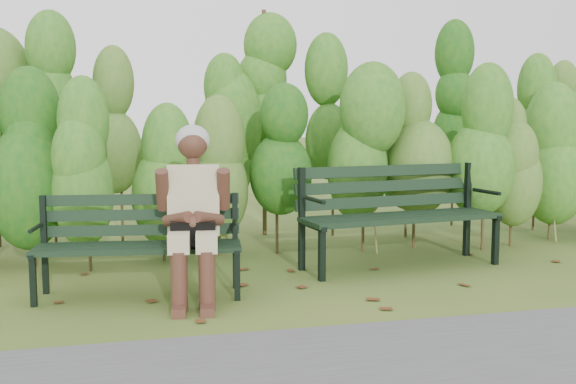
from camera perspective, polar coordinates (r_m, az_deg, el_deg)
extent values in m
plane|color=#36581E|center=(5.34, 0.91, -8.43)|extent=(80.00, 80.00, 0.00)
cylinder|color=#47381E|center=(6.42, -21.08, -2.70)|extent=(0.03, 0.03, 0.80)
ellipsoid|color=#2A6B1F|center=(6.35, -21.31, 3.01)|extent=(0.64, 0.64, 1.44)
cylinder|color=#47381E|center=(6.37, -15.61, -2.58)|extent=(0.03, 0.03, 0.80)
ellipsoid|color=#2A6B1F|center=(6.30, -15.79, 3.18)|extent=(0.64, 0.64, 1.44)
cylinder|color=#47381E|center=(6.38, -10.11, -2.43)|extent=(0.03, 0.03, 0.80)
ellipsoid|color=#2A6B1F|center=(6.31, -10.22, 3.32)|extent=(0.64, 0.64, 1.44)
cylinder|color=#47381E|center=(6.44, -4.67, -2.26)|extent=(0.03, 0.03, 0.80)
ellipsoid|color=#2A6B1F|center=(6.38, -4.72, 3.43)|extent=(0.64, 0.64, 1.44)
cylinder|color=#47381E|center=(6.57, 0.61, -2.08)|extent=(0.03, 0.03, 0.80)
ellipsoid|color=#2A6B1F|center=(6.50, 0.62, 3.51)|extent=(0.64, 0.64, 1.44)
cylinder|color=#47381E|center=(6.74, 5.65, -1.89)|extent=(0.03, 0.03, 0.80)
ellipsoid|color=#2A6B1F|center=(6.68, 5.71, 3.55)|extent=(0.64, 0.64, 1.44)
cylinder|color=#47381E|center=(6.97, 10.40, -1.69)|extent=(0.03, 0.03, 0.80)
ellipsoid|color=#2A6B1F|center=(6.91, 10.51, 3.57)|extent=(0.64, 0.64, 1.44)
cylinder|color=#47381E|center=(7.24, 14.82, -1.50)|extent=(0.03, 0.03, 0.80)
ellipsoid|color=#2A6B1F|center=(7.19, 14.97, 3.56)|extent=(0.64, 0.64, 1.44)
cylinder|color=#47381E|center=(7.55, 18.90, -1.32)|extent=(0.03, 0.03, 0.80)
ellipsoid|color=#2A6B1F|center=(7.50, 19.08, 3.53)|extent=(0.64, 0.64, 1.44)
cylinder|color=#47381E|center=(7.90, 22.64, -1.14)|extent=(0.03, 0.03, 0.80)
ellipsoid|color=#2A6B1F|center=(7.85, 22.84, 3.50)|extent=(0.64, 0.64, 1.44)
cylinder|color=#47381E|center=(7.36, -18.46, -0.32)|extent=(0.04, 0.04, 1.10)
ellipsoid|color=#145317|center=(7.32, -18.70, 6.54)|extent=(0.70, 0.70, 1.98)
cylinder|color=#47381E|center=(7.34, -12.47, -0.16)|extent=(0.04, 0.04, 1.10)
ellipsoid|color=#145317|center=(7.29, -12.64, 6.73)|extent=(0.70, 0.70, 1.98)
cylinder|color=#47381E|center=(7.39, -6.51, 0.00)|extent=(0.04, 0.04, 1.10)
ellipsoid|color=#145317|center=(7.35, -6.60, 6.83)|extent=(0.70, 0.70, 1.98)
cylinder|color=#47381E|center=(7.53, -0.71, 0.15)|extent=(0.04, 0.04, 1.10)
ellipsoid|color=#145317|center=(7.49, -0.72, 6.86)|extent=(0.70, 0.70, 1.98)
cylinder|color=#47381E|center=(7.74, 4.84, 0.30)|extent=(0.04, 0.04, 1.10)
ellipsoid|color=#145317|center=(7.70, 4.90, 6.83)|extent=(0.70, 0.70, 1.98)
cylinder|color=#47381E|center=(8.02, 10.04, 0.43)|extent=(0.04, 0.04, 1.10)
ellipsoid|color=#145317|center=(7.98, 10.17, 6.73)|extent=(0.70, 0.70, 1.98)
cylinder|color=#47381E|center=(8.36, 14.87, 0.55)|extent=(0.04, 0.04, 1.10)
ellipsoid|color=#145317|center=(8.32, 15.04, 6.59)|extent=(0.70, 0.70, 1.98)
cylinder|color=#47381E|center=(8.75, 19.28, 0.66)|extent=(0.04, 0.04, 1.10)
ellipsoid|color=#145317|center=(8.71, 19.50, 6.43)|extent=(0.70, 0.70, 1.98)
cube|color=#593016|center=(4.82, -10.12, -10.11)|extent=(0.11, 0.10, 0.01)
cube|color=#593016|center=(4.98, -4.76, -9.52)|extent=(0.10, 0.08, 0.01)
cube|color=#593016|center=(5.41, 21.75, -8.65)|extent=(0.10, 0.11, 0.01)
cube|color=#593016|center=(6.23, 15.16, -6.48)|extent=(0.10, 0.09, 0.01)
cube|color=#593016|center=(5.79, 9.24, -7.32)|extent=(0.11, 0.10, 0.01)
cube|color=#593016|center=(4.65, 10.74, -10.75)|extent=(0.11, 0.11, 0.01)
cube|color=#593016|center=(5.57, -10.61, -7.89)|extent=(0.11, 0.10, 0.01)
cube|color=#593016|center=(4.82, -3.62, -10.05)|extent=(0.08, 0.10, 0.01)
cube|color=#593016|center=(5.85, -5.45, -7.12)|extent=(0.11, 0.11, 0.01)
cube|color=#593016|center=(4.98, 22.37, -9.96)|extent=(0.11, 0.10, 0.01)
cube|color=#593016|center=(5.52, -22.14, -8.38)|extent=(0.10, 0.09, 0.01)
cube|color=#593016|center=(4.75, -2.64, -10.26)|extent=(0.11, 0.11, 0.01)
cube|color=#593016|center=(4.86, -14.85, -10.09)|extent=(0.11, 0.09, 0.01)
cube|color=#593016|center=(6.75, 17.38, -5.56)|extent=(0.11, 0.11, 0.01)
cube|color=#593016|center=(4.87, 13.40, -10.02)|extent=(0.08, 0.10, 0.01)
cube|color=#593016|center=(5.70, 9.48, -7.54)|extent=(0.11, 0.09, 0.01)
cube|color=#593016|center=(6.20, 19.60, -6.68)|extent=(0.11, 0.11, 0.01)
cube|color=#593016|center=(6.59, 8.62, -5.63)|extent=(0.09, 0.10, 0.01)
cube|color=#593016|center=(5.50, 10.52, -8.06)|extent=(0.11, 0.11, 0.01)
cube|color=black|center=(5.06, -12.71, -4.96)|extent=(1.54, 0.28, 0.03)
cube|color=black|center=(5.16, -12.59, -4.73)|extent=(1.54, 0.28, 0.03)
cube|color=black|center=(5.26, -12.47, -4.51)|extent=(1.54, 0.28, 0.03)
cube|color=black|center=(5.37, -12.35, -4.30)|extent=(1.54, 0.28, 0.03)
cube|color=black|center=(5.43, -12.30, -3.17)|extent=(1.53, 0.24, 0.09)
cube|color=black|center=(5.42, -12.31, -1.90)|extent=(1.53, 0.24, 0.09)
cube|color=black|center=(5.42, -12.33, -0.63)|extent=(1.53, 0.24, 0.09)
cube|color=black|center=(5.22, -20.77, -7.03)|extent=(0.05, 0.05, 0.38)
cube|color=black|center=(5.53, -19.93, -4.23)|extent=(0.05, 0.05, 0.77)
cube|color=black|center=(5.34, -20.40, -4.79)|extent=(0.10, 0.43, 0.03)
cylinder|color=black|center=(5.27, -20.59, -2.87)|extent=(0.07, 0.32, 0.03)
cube|color=black|center=(5.06, -4.32, -7.03)|extent=(0.05, 0.05, 0.38)
cube|color=black|center=(5.38, -4.50, -4.14)|extent=(0.05, 0.05, 0.77)
cube|color=black|center=(5.19, -4.41, -4.72)|extent=(0.10, 0.43, 0.03)
cylinder|color=black|center=(5.12, -4.41, -2.75)|extent=(0.07, 0.32, 0.03)
cube|color=black|center=(6.01, 10.55, -2.39)|extent=(1.84, 0.35, 0.04)
cube|color=black|center=(6.12, 9.91, -2.22)|extent=(1.84, 0.35, 0.04)
cube|color=black|center=(6.22, 9.30, -2.06)|extent=(1.84, 0.35, 0.04)
cube|color=black|center=(6.33, 8.72, -1.91)|extent=(1.84, 0.35, 0.04)
cube|color=black|center=(6.40, 8.31, -0.80)|extent=(1.84, 0.30, 0.11)
cube|color=black|center=(6.40, 8.26, 0.50)|extent=(1.84, 0.30, 0.11)
cube|color=black|center=(6.40, 8.22, 1.79)|extent=(1.84, 0.30, 0.11)
cube|color=black|center=(5.63, 2.88, -5.26)|extent=(0.06, 0.06, 0.46)
cube|color=black|center=(5.99, 1.17, -2.31)|extent=(0.06, 0.06, 0.92)
cube|color=black|center=(5.77, 2.06, -2.84)|extent=(0.12, 0.51, 0.04)
cylinder|color=black|center=(5.70, 2.28, -0.67)|extent=(0.09, 0.39, 0.04)
cube|color=black|center=(6.54, 17.16, -3.91)|extent=(0.06, 0.06, 0.46)
cube|color=black|center=(6.85, 14.94, -1.43)|extent=(0.06, 0.06, 0.92)
cube|color=black|center=(6.66, 16.13, -1.85)|extent=(0.12, 0.51, 0.04)
cylinder|color=black|center=(6.60, 16.46, 0.03)|extent=(0.09, 0.39, 0.04)
cube|color=tan|center=(4.95, -9.16, -3.98)|extent=(0.21, 0.47, 0.14)
cube|color=tan|center=(4.94, -6.90, -3.96)|extent=(0.21, 0.47, 0.14)
cylinder|color=#49291D|center=(4.82, -9.20, -7.50)|extent=(0.13, 0.13, 0.43)
cylinder|color=#49291D|center=(4.82, -6.87, -7.48)|extent=(0.13, 0.13, 0.43)
cube|color=#49291D|center=(4.79, -9.20, -9.85)|extent=(0.12, 0.23, 0.06)
cube|color=#49291D|center=(4.78, -6.84, -9.84)|extent=(0.12, 0.23, 0.06)
cube|color=tan|center=(5.20, -8.00, -0.70)|extent=(0.42, 0.32, 0.56)
cylinder|color=#49291D|center=(5.15, -8.05, 2.50)|extent=(0.10, 0.10, 0.11)
sphere|color=#49291D|center=(5.13, -8.08, 4.05)|extent=(0.23, 0.23, 0.23)
ellipsoid|color=gray|center=(5.16, -8.08, 4.37)|extent=(0.26, 0.25, 0.24)
cylinder|color=#49291D|center=(5.11, -10.58, 0.17)|extent=(0.12, 0.24, 0.33)
cylinder|color=#49291D|center=(5.10, -5.49, 0.24)|extent=(0.12, 0.24, 0.33)
cylinder|color=#49291D|center=(4.99, -9.34, -2.27)|extent=(0.22, 0.30, 0.14)
cylinder|color=#49291D|center=(4.98, -6.73, -2.24)|extent=(0.27, 0.27, 0.14)
sphere|color=#49291D|center=(4.92, -8.05, -2.61)|extent=(0.12, 0.12, 0.12)
cube|color=black|center=(4.95, -8.04, -3.46)|extent=(0.34, 0.17, 0.17)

